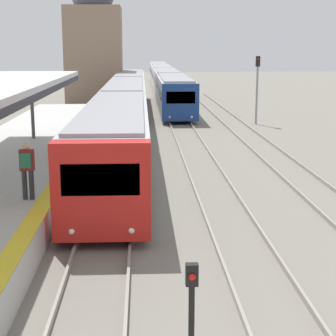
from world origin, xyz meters
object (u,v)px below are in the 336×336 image
signal_mast_far (257,81)px  train_far (164,79)px  signal_post_near (192,306)px  train_near (125,103)px  person_on_platform (27,166)px

signal_mast_far → train_far: bearing=100.5°
train_far → signal_post_near: 58.41m
train_near → signal_post_near: 28.62m
train_near → train_far: size_ratio=0.80×
train_far → signal_post_near: size_ratio=30.42×
signal_post_near → person_on_platform: bearing=118.3°
train_near → signal_mast_far: signal_mast_far is taller
train_near → train_far: bearing=82.9°
person_on_platform → train_near: size_ratio=0.04×
person_on_platform → signal_post_near: 8.55m
signal_post_near → signal_mast_far: size_ratio=0.41×
person_on_platform → signal_mast_far: size_ratio=0.36×
train_far → signal_mast_far: size_ratio=12.35×
person_on_platform → signal_post_near: person_on_platform is taller
signal_mast_far → signal_post_near: bearing=-103.3°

